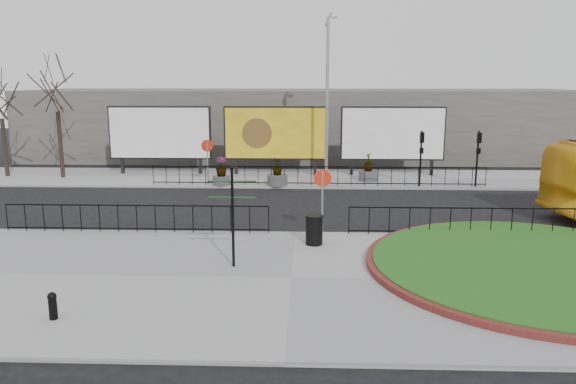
{
  "coord_description": "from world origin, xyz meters",
  "views": [
    {
      "loc": [
        0.45,
        -20.63,
        5.88
      ],
      "look_at": [
        -0.31,
        0.71,
        1.52
      ],
      "focal_mm": 35.0,
      "sensor_mm": 36.0,
      "label": 1
    }
  ],
  "objects_px": {
    "litter_bin": "(314,230)",
    "planter_a": "(221,174)",
    "planter_c": "(368,171)",
    "planter_b": "(277,176)",
    "lamp_post": "(327,97)",
    "bollard": "(53,304)",
    "fingerpost_sign": "(233,207)",
    "billboard_mid": "(275,133)"
  },
  "relations": [
    {
      "from": "lamp_post",
      "to": "planter_a",
      "type": "bearing_deg",
      "value": -164.5
    },
    {
      "from": "planter_b",
      "to": "lamp_post",
      "type": "bearing_deg",
      "value": 30.58
    },
    {
      "from": "fingerpost_sign",
      "to": "planter_c",
      "type": "height_order",
      "value": "fingerpost_sign"
    },
    {
      "from": "fingerpost_sign",
      "to": "litter_bin",
      "type": "height_order",
      "value": "fingerpost_sign"
    },
    {
      "from": "billboard_mid",
      "to": "litter_bin",
      "type": "height_order",
      "value": "billboard_mid"
    },
    {
      "from": "lamp_post",
      "to": "bollard",
      "type": "relative_size",
      "value": 13.46
    },
    {
      "from": "billboard_mid",
      "to": "bollard",
      "type": "bearing_deg",
      "value": -101.29
    },
    {
      "from": "litter_bin",
      "to": "planter_b",
      "type": "xyz_separation_m",
      "value": [
        -1.89,
        11.02,
        -0.03
      ]
    },
    {
      "from": "billboard_mid",
      "to": "litter_bin",
      "type": "distance_m",
      "value": 14.88
    },
    {
      "from": "lamp_post",
      "to": "fingerpost_sign",
      "type": "distance_m",
      "value": 15.67
    },
    {
      "from": "billboard_mid",
      "to": "bollard",
      "type": "distance_m",
      "value": 21.58
    },
    {
      "from": "planter_c",
      "to": "billboard_mid",
      "type": "bearing_deg",
      "value": 159.94
    },
    {
      "from": "bollard",
      "to": "planter_b",
      "type": "height_order",
      "value": "planter_b"
    },
    {
      "from": "fingerpost_sign",
      "to": "planter_c",
      "type": "xyz_separation_m",
      "value": [
        5.73,
        15.06,
        -1.34
      ]
    },
    {
      "from": "litter_bin",
      "to": "planter_b",
      "type": "distance_m",
      "value": 11.18
    },
    {
      "from": "planter_a",
      "to": "billboard_mid",
      "type": "bearing_deg",
      "value": 52.28
    },
    {
      "from": "planter_b",
      "to": "fingerpost_sign",
      "type": "bearing_deg",
      "value": -92.7
    },
    {
      "from": "litter_bin",
      "to": "planter_a",
      "type": "height_order",
      "value": "planter_a"
    },
    {
      "from": "billboard_mid",
      "to": "litter_bin",
      "type": "xyz_separation_m",
      "value": [
        2.19,
        -14.59,
        -1.95
      ]
    },
    {
      "from": "billboard_mid",
      "to": "planter_b",
      "type": "height_order",
      "value": "billboard_mid"
    },
    {
      "from": "billboard_mid",
      "to": "fingerpost_sign",
      "type": "distance_m",
      "value": 17.04
    },
    {
      "from": "planter_a",
      "to": "lamp_post",
      "type": "bearing_deg",
      "value": 15.5
    },
    {
      "from": "fingerpost_sign",
      "to": "bollard",
      "type": "height_order",
      "value": "fingerpost_sign"
    },
    {
      "from": "bollard",
      "to": "planter_a",
      "type": "bearing_deg",
      "value": 85.29
    },
    {
      "from": "planter_c",
      "to": "planter_b",
      "type": "bearing_deg",
      "value": -162.58
    },
    {
      "from": "fingerpost_sign",
      "to": "planter_a",
      "type": "distance_m",
      "value": 13.74
    },
    {
      "from": "lamp_post",
      "to": "bollard",
      "type": "distance_m",
      "value": 20.86
    },
    {
      "from": "fingerpost_sign",
      "to": "bollard",
      "type": "bearing_deg",
      "value": -130.39
    },
    {
      "from": "lamp_post",
      "to": "fingerpost_sign",
      "type": "xyz_separation_m",
      "value": [
        -3.34,
        -15.06,
        -2.8
      ]
    },
    {
      "from": "bollard",
      "to": "litter_bin",
      "type": "xyz_separation_m",
      "value": [
        6.4,
        6.47,
        0.16
      ]
    },
    {
      "from": "fingerpost_sign",
      "to": "bollard",
      "type": "relative_size",
      "value": 4.61
    },
    {
      "from": "lamp_post",
      "to": "planter_c",
      "type": "xyz_separation_m",
      "value": [
        2.39,
        -0.0,
        -4.14
      ]
    },
    {
      "from": "lamp_post",
      "to": "planter_c",
      "type": "bearing_deg",
      "value": -0.0
    },
    {
      "from": "planter_a",
      "to": "litter_bin",
      "type": "bearing_deg",
      "value": -65.79
    },
    {
      "from": "litter_bin",
      "to": "planter_a",
      "type": "bearing_deg",
      "value": 114.21
    },
    {
      "from": "bollard",
      "to": "planter_b",
      "type": "bearing_deg",
      "value": 75.56
    },
    {
      "from": "lamp_post",
      "to": "planter_c",
      "type": "distance_m",
      "value": 4.78
    },
    {
      "from": "bollard",
      "to": "planter_c",
      "type": "bearing_deg",
      "value": 63.3
    },
    {
      "from": "fingerpost_sign",
      "to": "lamp_post",
      "type": "bearing_deg",
      "value": 80.9
    },
    {
      "from": "lamp_post",
      "to": "planter_b",
      "type": "distance_m",
      "value": 5.25
    },
    {
      "from": "lamp_post",
      "to": "planter_a",
      "type": "height_order",
      "value": "lamp_post"
    },
    {
      "from": "lamp_post",
      "to": "bollard",
      "type": "height_order",
      "value": "lamp_post"
    }
  ]
}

